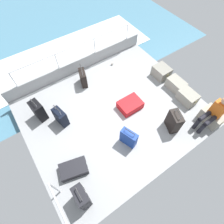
% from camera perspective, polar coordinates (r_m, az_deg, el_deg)
% --- Properties ---
extents(ground_plane, '(4.40, 5.20, 0.06)m').
position_cam_1_polar(ground_plane, '(5.46, 0.65, 0.09)').
color(ground_plane, '#939699').
extents(gunwale_port, '(0.06, 5.20, 0.45)m').
position_cam_1_polar(gunwale_port, '(6.53, -10.62, 14.67)').
color(gunwale_port, '#939699').
rests_on(gunwale_port, ground_plane).
extents(railing_port, '(0.04, 4.20, 1.02)m').
position_cam_1_polar(railing_port, '(6.17, -11.47, 18.45)').
color(railing_port, silver).
rests_on(railing_port, ground_plane).
extents(stair_rail_starboard, '(0.94, 0.04, 0.97)m').
position_cam_1_polar(stair_rail_starboard, '(4.04, -15.73, -27.32)').
color(stair_rail_starboard, silver).
rests_on(stair_rail_starboard, ground_plane).
extents(sea_wake, '(12.00, 12.00, 0.01)m').
position_cam_1_polar(sea_wake, '(7.93, -15.08, 17.16)').
color(sea_wake, teal).
rests_on(sea_wake, ground_plane).
extents(cargo_crate_0, '(0.58, 0.47, 0.38)m').
position_cam_1_polar(cargo_crate_0, '(6.45, 15.59, 12.30)').
color(cargo_crate_0, gray).
rests_on(cargo_crate_0, ground_plane).
extents(cargo_crate_1, '(0.63, 0.39, 0.35)m').
position_cam_1_polar(cargo_crate_1, '(6.22, 19.84, 8.32)').
color(cargo_crate_1, gray).
rests_on(cargo_crate_1, ground_plane).
extents(cargo_crate_2, '(0.61, 0.42, 0.35)m').
position_cam_1_polar(cargo_crate_2, '(6.00, 23.11, 4.44)').
color(cargo_crate_2, gray).
rests_on(cargo_crate_2, ground_plane).
extents(cargo_crate_3, '(0.65, 0.42, 0.41)m').
position_cam_1_polar(cargo_crate_3, '(5.84, 29.39, -1.34)').
color(cargo_crate_3, '#9E9989').
rests_on(cargo_crate_3, ground_plane).
extents(passenger_seated, '(0.34, 0.66, 1.11)m').
position_cam_1_polar(passenger_seated, '(5.43, 29.95, -0.20)').
color(passenger_seated, orange).
rests_on(passenger_seated, ground_plane).
extents(suitcase_0, '(0.45, 0.33, 0.75)m').
position_cam_1_polar(suitcase_0, '(5.49, -22.59, 0.42)').
color(suitcase_0, black).
rests_on(suitcase_0, ground_plane).
extents(suitcase_1, '(0.52, 0.69, 0.25)m').
position_cam_1_polar(suitcase_1, '(5.44, 5.83, 2.33)').
color(suitcase_1, red).
rests_on(suitcase_1, ground_plane).
extents(suitcase_2, '(0.49, 0.38, 0.78)m').
position_cam_1_polar(suitcase_2, '(5.16, 19.25, -2.86)').
color(suitcase_2, black).
rests_on(suitcase_2, ground_plane).
extents(suitcase_3, '(0.47, 0.30, 0.72)m').
position_cam_1_polar(suitcase_3, '(5.21, -16.19, -1.55)').
color(suitcase_3, black).
rests_on(suitcase_3, ground_plane).
extents(suitcase_4, '(0.49, 0.33, 0.67)m').
position_cam_1_polar(suitcase_4, '(4.72, 5.37, -8.29)').
color(suitcase_4, navy).
rests_on(suitcase_4, ground_plane).
extents(suitcase_5, '(0.58, 0.76, 0.20)m').
position_cam_1_polar(suitcase_5, '(4.71, -12.22, -17.43)').
color(suitcase_5, black).
rests_on(suitcase_5, ground_plane).
extents(suitcase_6, '(0.49, 0.32, 0.74)m').
position_cam_1_polar(suitcase_6, '(6.01, -9.30, 10.77)').
color(suitcase_6, black).
rests_on(suitcase_6, ground_plane).
extents(suitcase_7, '(0.42, 0.25, 0.80)m').
position_cam_1_polar(suitcase_7, '(4.30, -9.69, -25.30)').
color(suitcase_7, black).
rests_on(suitcase_7, ground_plane).
extents(paper_cup, '(0.08, 0.08, 0.10)m').
position_cam_1_polar(paper_cup, '(6.74, 0.11, 15.34)').
color(paper_cup, white).
rests_on(paper_cup, ground_plane).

